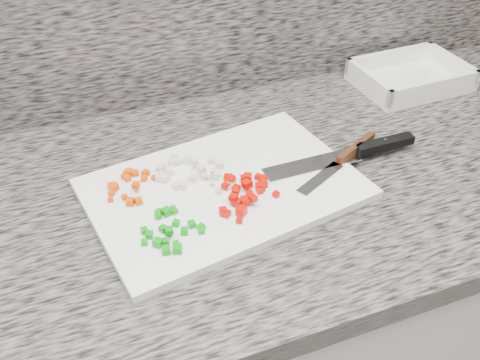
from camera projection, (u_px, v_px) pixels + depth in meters
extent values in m
cube|color=silver|center=(205.00, 356.00, 1.17)|extent=(3.92, 0.62, 0.86)
cube|color=#615D56|center=(194.00, 200.00, 0.89)|extent=(3.96, 0.64, 0.04)
cube|color=white|center=(224.00, 189.00, 0.87)|extent=(0.47, 0.35, 0.01)
cube|color=#DC4504|center=(115.00, 187.00, 0.86)|extent=(0.01, 0.01, 0.01)
cube|color=#DC4504|center=(127.00, 173.00, 0.89)|extent=(0.01, 0.01, 0.01)
cube|color=#DC4504|center=(136.00, 185.00, 0.85)|extent=(0.01, 0.01, 0.01)
cube|color=#DC4504|center=(124.00, 197.00, 0.84)|extent=(0.01, 0.01, 0.01)
cube|color=#DC4504|center=(146.00, 173.00, 0.88)|extent=(0.01, 0.01, 0.01)
cube|color=#DC4504|center=(139.00, 201.00, 0.83)|extent=(0.01, 0.01, 0.01)
cube|color=#DC4504|center=(111.00, 186.00, 0.86)|extent=(0.01, 0.01, 0.01)
cube|color=#DC4504|center=(127.00, 178.00, 0.87)|extent=(0.01, 0.01, 0.01)
cube|color=#DC4504|center=(143.00, 179.00, 0.87)|extent=(0.01, 0.01, 0.01)
cube|color=#DC4504|center=(113.00, 188.00, 0.85)|extent=(0.01, 0.01, 0.01)
cube|color=#DC4504|center=(136.00, 173.00, 0.89)|extent=(0.01, 0.01, 0.01)
cube|color=#DC4504|center=(154.00, 178.00, 0.88)|extent=(0.01, 0.01, 0.01)
cube|color=#DC4504|center=(111.00, 199.00, 0.83)|extent=(0.01, 0.01, 0.01)
cube|color=#DC4504|center=(144.00, 178.00, 0.88)|extent=(0.01, 0.01, 0.01)
cube|color=#DC4504|center=(130.00, 202.00, 0.83)|extent=(0.01, 0.01, 0.01)
cube|color=#DC4504|center=(124.00, 176.00, 0.88)|extent=(0.01, 0.01, 0.01)
cube|color=#DC4504|center=(130.00, 171.00, 0.89)|extent=(0.01, 0.01, 0.01)
cube|color=#DC4504|center=(112.00, 193.00, 0.85)|extent=(0.01, 0.01, 0.01)
cube|color=#DC4504|center=(128.00, 173.00, 0.88)|extent=(0.01, 0.01, 0.01)
cube|color=#DC4504|center=(111.00, 185.00, 0.86)|extent=(0.01, 0.01, 0.01)
cube|color=#DC4504|center=(135.00, 173.00, 0.89)|extent=(0.01, 0.01, 0.01)
cube|color=silver|center=(172.00, 162.00, 0.91)|extent=(0.01, 0.01, 0.01)
cube|color=silver|center=(162.00, 168.00, 0.90)|extent=(0.02, 0.02, 0.01)
cube|color=silver|center=(216.00, 175.00, 0.88)|extent=(0.01, 0.01, 0.01)
cube|color=silver|center=(178.00, 161.00, 0.91)|extent=(0.02, 0.02, 0.01)
cube|color=silver|center=(160.00, 177.00, 0.87)|extent=(0.02, 0.02, 0.01)
cube|color=silver|center=(188.00, 160.00, 0.91)|extent=(0.02, 0.02, 0.01)
cube|color=silver|center=(163.00, 177.00, 0.88)|extent=(0.01, 0.01, 0.01)
cube|color=silver|center=(214.00, 171.00, 0.89)|extent=(0.01, 0.01, 0.01)
cube|color=silver|center=(174.00, 157.00, 0.92)|extent=(0.01, 0.01, 0.01)
cube|color=silver|center=(170.00, 172.00, 0.89)|extent=(0.01, 0.01, 0.01)
cube|color=silver|center=(202.00, 169.00, 0.88)|extent=(0.01, 0.01, 0.01)
cube|color=silver|center=(211.00, 159.00, 0.91)|extent=(0.01, 0.01, 0.01)
cube|color=silver|center=(177.00, 186.00, 0.86)|extent=(0.01, 0.01, 0.01)
cube|color=silver|center=(161.00, 174.00, 0.88)|extent=(0.01, 0.01, 0.01)
cube|color=silver|center=(195.00, 162.00, 0.89)|extent=(0.01, 0.01, 0.01)
cube|color=silver|center=(192.00, 178.00, 0.87)|extent=(0.02, 0.02, 0.01)
cube|color=silver|center=(160.00, 168.00, 0.89)|extent=(0.01, 0.01, 0.01)
cube|color=silver|center=(164.00, 178.00, 0.87)|extent=(0.02, 0.02, 0.01)
cube|color=silver|center=(183.00, 186.00, 0.86)|extent=(0.02, 0.02, 0.01)
cube|color=silver|center=(220.00, 164.00, 0.90)|extent=(0.02, 0.02, 0.01)
cube|color=#0D8F0F|center=(178.00, 249.00, 0.75)|extent=(0.02, 0.02, 0.01)
cube|color=#0D8F0F|center=(166.00, 212.00, 0.81)|extent=(0.02, 0.02, 0.01)
cube|color=#0D8F0F|center=(201.00, 231.00, 0.78)|extent=(0.01, 0.01, 0.01)
cube|color=#0D8F0F|center=(168.00, 232.00, 0.78)|extent=(0.01, 0.01, 0.01)
cube|color=#0D8F0F|center=(144.00, 230.00, 0.78)|extent=(0.01, 0.01, 0.01)
cube|color=#0D8F0F|center=(166.00, 250.00, 0.75)|extent=(0.01, 0.01, 0.01)
cube|color=#0D8F0F|center=(169.00, 230.00, 0.76)|extent=(0.01, 0.01, 0.01)
cube|color=#0D8F0F|center=(173.00, 209.00, 0.82)|extent=(0.01, 0.01, 0.01)
cube|color=#0D8F0F|center=(201.00, 227.00, 0.78)|extent=(0.01, 0.01, 0.01)
cube|color=#0D8F0F|center=(163.00, 229.00, 0.78)|extent=(0.01, 0.01, 0.01)
cube|color=#0D8F0F|center=(158.00, 242.00, 0.76)|extent=(0.02, 0.02, 0.01)
cube|color=#0D8F0F|center=(158.00, 242.00, 0.76)|extent=(0.01, 0.01, 0.01)
cube|color=#0D8F0F|center=(192.00, 224.00, 0.79)|extent=(0.01, 0.01, 0.01)
cube|color=#0D8F0F|center=(176.00, 244.00, 0.76)|extent=(0.01, 0.01, 0.01)
cube|color=#0D8F0F|center=(166.00, 242.00, 0.76)|extent=(0.01, 0.01, 0.01)
cube|color=#0D8F0F|center=(149.00, 235.00, 0.77)|extent=(0.01, 0.01, 0.01)
cube|color=#0D8F0F|center=(174.00, 211.00, 0.81)|extent=(0.01, 0.01, 0.01)
cube|color=#0D8F0F|center=(184.00, 231.00, 0.78)|extent=(0.01, 0.01, 0.01)
cube|color=#0D8F0F|center=(159.00, 212.00, 0.81)|extent=(0.01, 0.01, 0.01)
cube|color=#0D8F0F|center=(158.00, 216.00, 0.80)|extent=(0.01, 0.01, 0.01)
cube|color=#0D8F0F|center=(176.00, 223.00, 0.79)|extent=(0.01, 0.01, 0.01)
cube|color=#0D8F0F|center=(144.00, 242.00, 0.76)|extent=(0.01, 0.01, 0.01)
cube|color=#C60B02|center=(244.00, 178.00, 0.87)|extent=(0.01, 0.01, 0.01)
cube|color=#C60B02|center=(247.00, 185.00, 0.86)|extent=(0.02, 0.02, 0.01)
cube|color=#C60B02|center=(228.00, 180.00, 0.87)|extent=(0.02, 0.02, 0.01)
cube|color=#C60B02|center=(233.00, 197.00, 0.82)|extent=(0.02, 0.02, 0.01)
cube|color=#C60B02|center=(237.00, 202.00, 0.82)|extent=(0.02, 0.02, 0.01)
cube|color=#C60B02|center=(264.00, 183.00, 0.86)|extent=(0.01, 0.01, 0.01)
cube|color=#C60B02|center=(260.00, 190.00, 0.85)|extent=(0.01, 0.01, 0.01)
cube|color=#C60B02|center=(226.00, 213.00, 0.81)|extent=(0.02, 0.02, 0.01)
cube|color=#C60B02|center=(250.00, 194.00, 0.84)|extent=(0.01, 0.01, 0.01)
cube|color=#C60B02|center=(246.00, 184.00, 0.85)|extent=(0.02, 0.02, 0.01)
cube|color=#C60B02|center=(263.00, 179.00, 0.87)|extent=(0.01, 0.01, 0.01)
cube|color=#C60B02|center=(225.00, 186.00, 0.86)|extent=(0.01, 0.01, 0.01)
cube|color=#C60B02|center=(258.00, 177.00, 0.88)|extent=(0.01, 0.01, 0.01)
cube|color=#C60B02|center=(249.00, 197.00, 0.84)|extent=(0.02, 0.02, 0.01)
cube|color=#C60B02|center=(227.00, 177.00, 0.88)|extent=(0.01, 0.01, 0.01)
cube|color=#C60B02|center=(276.00, 194.00, 0.84)|extent=(0.01, 0.01, 0.01)
cube|color=#C60B02|center=(261.00, 187.00, 0.85)|extent=(0.02, 0.02, 0.01)
cube|color=#C60B02|center=(241.00, 211.00, 0.81)|extent=(0.02, 0.02, 0.01)
cube|color=#C60B02|center=(236.00, 192.00, 0.83)|extent=(0.01, 0.01, 0.01)
cube|color=#C60B02|center=(231.00, 179.00, 0.87)|extent=(0.02, 0.02, 0.01)
cube|color=#C60B02|center=(236.00, 188.00, 0.85)|extent=(0.02, 0.02, 0.01)
cube|color=#C60B02|center=(259.00, 186.00, 0.86)|extent=(0.01, 0.01, 0.01)
cube|color=#C60B02|center=(223.00, 211.00, 0.81)|extent=(0.01, 0.01, 0.01)
cube|color=#C60B02|center=(253.00, 198.00, 0.82)|extent=(0.01, 0.01, 0.01)
cube|color=#C60B02|center=(245.00, 201.00, 0.83)|extent=(0.02, 0.02, 0.01)
cube|color=#C60B02|center=(235.00, 201.00, 0.83)|extent=(0.01, 0.01, 0.01)
cube|color=#C60B02|center=(239.00, 220.00, 0.80)|extent=(0.01, 0.01, 0.01)
cube|color=#C60B02|center=(248.00, 177.00, 0.87)|extent=(0.02, 0.02, 0.01)
cube|color=beige|center=(228.00, 186.00, 0.86)|extent=(0.01, 0.01, 0.01)
cube|color=beige|center=(228.00, 188.00, 0.86)|extent=(0.01, 0.01, 0.00)
cube|color=beige|center=(209.00, 178.00, 0.88)|extent=(0.01, 0.01, 0.01)
cube|color=beige|center=(204.00, 178.00, 0.88)|extent=(0.01, 0.01, 0.01)
cube|color=beige|center=(226.00, 183.00, 0.86)|extent=(0.01, 0.01, 0.01)
cube|color=beige|center=(212.00, 184.00, 0.86)|extent=(0.01, 0.01, 0.01)
cube|color=beige|center=(219.00, 191.00, 0.85)|extent=(0.01, 0.01, 0.01)
cube|color=beige|center=(204.00, 177.00, 0.88)|extent=(0.01, 0.01, 0.01)
cube|color=beige|center=(228.00, 184.00, 0.86)|extent=(0.01, 0.01, 0.01)
cube|color=beige|center=(216.00, 179.00, 0.88)|extent=(0.01, 0.01, 0.00)
cube|color=silver|center=(312.00, 165.00, 0.91)|extent=(0.17, 0.04, 0.00)
cube|color=black|center=(384.00, 144.00, 0.95)|extent=(0.11, 0.02, 0.02)
cylinder|color=silver|center=(385.00, 140.00, 0.94)|extent=(0.01, 0.01, 0.00)
cube|color=silver|center=(320.00, 179.00, 0.88)|extent=(0.10, 0.07, 0.00)
cube|color=#4B2312|center=(356.00, 148.00, 0.94)|extent=(0.10, 0.06, 0.02)
cylinder|color=silver|center=(357.00, 144.00, 0.93)|extent=(0.01, 0.01, 0.00)
cube|color=white|center=(409.00, 82.00, 1.16)|extent=(0.23, 0.17, 0.01)
cube|color=white|center=(390.00, 58.00, 1.20)|extent=(0.23, 0.02, 0.04)
cube|color=white|center=(435.00, 88.00, 1.09)|extent=(0.23, 0.02, 0.04)
cube|color=white|center=(452.00, 64.00, 1.18)|extent=(0.02, 0.16, 0.04)
cube|color=white|center=(369.00, 82.00, 1.11)|extent=(0.02, 0.16, 0.04)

